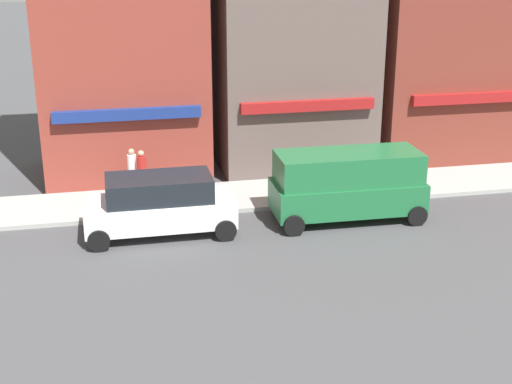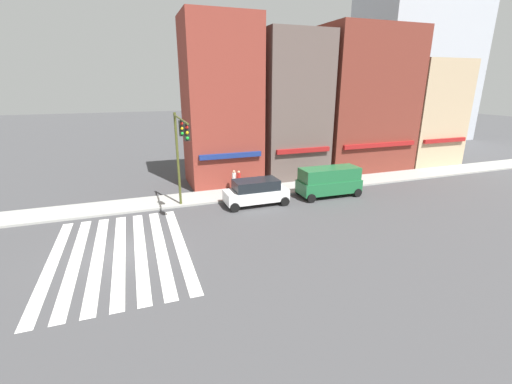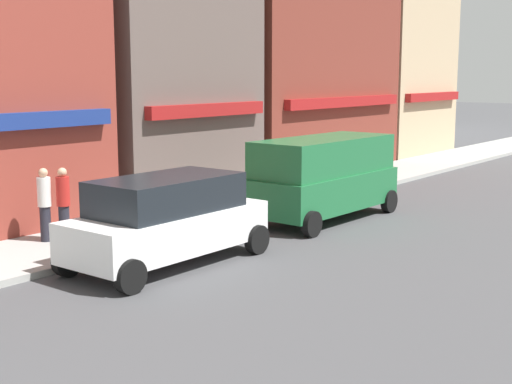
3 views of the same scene
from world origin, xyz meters
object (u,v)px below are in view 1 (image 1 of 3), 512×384
(van_green, at_px, (348,183))
(pedestrian_red_jacket, at_px, (142,173))
(suv_white, at_px, (160,204))
(pedestrian_white_shirt, at_px, (132,171))
(fire_hydrant, at_px, (132,200))

(van_green, distance_m, pedestrian_red_jacket, 7.30)
(suv_white, bearing_deg, pedestrian_white_shirt, 101.61)
(suv_white, height_order, pedestrian_white_shirt, suv_white)
(pedestrian_red_jacket, height_order, fire_hydrant, pedestrian_red_jacket)
(van_green, height_order, fire_hydrant, van_green)
(pedestrian_white_shirt, distance_m, fire_hydrant, 1.79)
(suv_white, relative_size, pedestrian_white_shirt, 2.66)
(suv_white, xyz_separation_m, pedestrian_white_shirt, (-0.69, 3.42, 0.04))
(van_green, bearing_deg, pedestrian_red_jacket, 155.65)
(pedestrian_red_jacket, bearing_deg, van_green, -178.19)
(van_green, relative_size, fire_hydrant, 5.98)
(fire_hydrant, bearing_deg, van_green, -13.59)
(fire_hydrant, bearing_deg, pedestrian_white_shirt, 86.14)
(suv_white, distance_m, fire_hydrant, 1.93)
(pedestrian_white_shirt, bearing_deg, fire_hydrant, 5.41)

